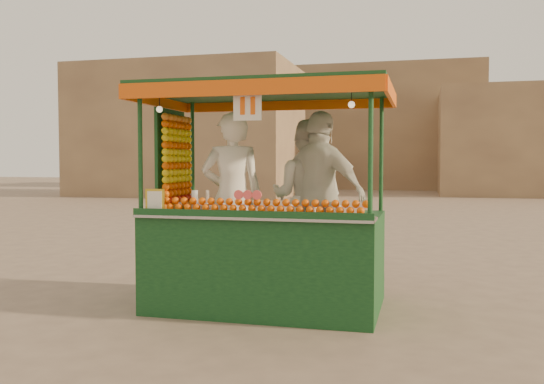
% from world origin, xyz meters
% --- Properties ---
extents(ground, '(90.00, 90.00, 0.00)m').
position_xyz_m(ground, '(0.00, 0.00, 0.00)').
color(ground, '#6E5A4E').
rests_on(ground, ground).
extents(building_left, '(10.00, 6.00, 6.00)m').
position_xyz_m(building_left, '(-9.00, 20.00, 3.00)').
color(building_left, '#A0805B').
rests_on(building_left, ground).
extents(building_right, '(9.00, 6.00, 5.00)m').
position_xyz_m(building_right, '(7.00, 24.00, 2.50)').
color(building_right, '#A0805B').
rests_on(building_right, ground).
extents(building_center, '(14.00, 7.00, 7.00)m').
position_xyz_m(building_center, '(-2.00, 30.00, 3.50)').
color(building_center, '#A0805B').
rests_on(building_center, ground).
extents(juice_cart, '(2.62, 1.70, 2.38)m').
position_xyz_m(juice_cart, '(0.10, 0.04, 0.77)').
color(juice_cart, '#0E3519').
rests_on(juice_cart, ground).
extents(vendor_left, '(0.78, 0.64, 1.84)m').
position_xyz_m(vendor_left, '(-0.23, 0.13, 1.19)').
color(vendor_left, white).
rests_on(vendor_left, ground).
extents(vendor_middle, '(0.94, 0.77, 1.77)m').
position_xyz_m(vendor_middle, '(0.51, 0.60, 1.16)').
color(vendor_middle, silver).
rests_on(vendor_middle, ground).
extents(vendor_right, '(1.18, 0.85, 1.85)m').
position_xyz_m(vendor_right, '(0.71, 0.39, 1.20)').
color(vendor_right, silver).
rests_on(vendor_right, ground).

